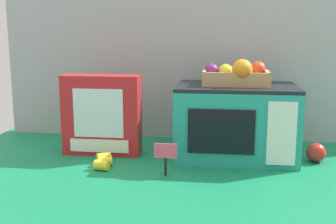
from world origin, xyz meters
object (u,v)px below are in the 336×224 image
object	(u,v)px
food_groups_crate	(236,76)
price_sign	(165,154)
loose_toy_banana	(104,161)
toy_microwave	(236,121)
cookie_set_box	(102,115)
loose_toy_apple	(316,153)

from	to	relation	value
food_groups_crate	price_sign	distance (m)	0.39
food_groups_crate	price_sign	bearing A→B (deg)	-130.87
food_groups_crate	loose_toy_banana	bearing A→B (deg)	-157.12
price_sign	loose_toy_banana	distance (m)	0.23
toy_microwave	loose_toy_banana	xyz separation A→B (m)	(-0.43, -0.16, -0.11)
cookie_set_box	loose_toy_apple	size ratio (longest dim) A/B	4.37
price_sign	toy_microwave	bearing A→B (deg)	46.98
food_groups_crate	loose_toy_banana	size ratio (longest dim) A/B	1.71
loose_toy_banana	price_sign	bearing A→B (deg)	-16.97
food_groups_crate	loose_toy_apple	xyz separation A→B (m)	(0.27, -0.04, -0.25)
price_sign	loose_toy_banana	world-z (taller)	price_sign
cookie_set_box	toy_microwave	bearing A→B (deg)	3.33
food_groups_crate	loose_toy_banana	world-z (taller)	food_groups_crate
cookie_set_box	loose_toy_banana	size ratio (longest dim) A/B	2.15
cookie_set_box	loose_toy_banana	distance (m)	0.19
cookie_set_box	price_sign	xyz separation A→B (m)	(0.25, -0.20, -0.07)
toy_microwave	price_sign	world-z (taller)	toy_microwave
toy_microwave	price_sign	size ratio (longest dim) A/B	4.04
toy_microwave	loose_toy_banana	distance (m)	0.47
food_groups_crate	cookie_set_box	size ratio (longest dim) A/B	0.79
loose_toy_banana	loose_toy_apple	size ratio (longest dim) A/B	2.03
food_groups_crate	cookie_set_box	world-z (taller)	food_groups_crate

